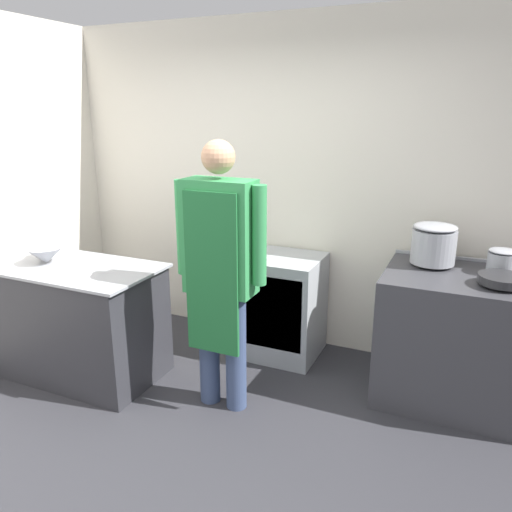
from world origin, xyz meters
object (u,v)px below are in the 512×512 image
object	(u,v)px
mixing_bowl	(45,255)
saute_pan	(502,279)
stove	(458,338)
fridge_unit	(283,306)
stock_pot	(434,243)
person_cook	(220,263)
sauce_pot	(502,260)

from	to	relation	value
mixing_bowl	saute_pan	bearing A→B (deg)	12.32
stove	fridge_unit	xyz separation A→B (m)	(-1.35, 0.14, -0.04)
mixing_bowl	stock_pot	world-z (taller)	stock_pot
person_cook	stock_pot	size ratio (longest dim) A/B	5.98
mixing_bowl	saute_pan	size ratio (longest dim) A/B	0.94
saute_pan	mixing_bowl	bearing A→B (deg)	-167.68
fridge_unit	saute_pan	size ratio (longest dim) A/B	2.93
fridge_unit	sauce_pot	size ratio (longest dim) A/B	4.53
sauce_pot	stove	bearing A→B (deg)	-146.05
saute_pan	stock_pot	bearing A→B (deg)	147.85
stove	sauce_pot	bearing A→B (deg)	33.95
fridge_unit	person_cook	distance (m)	1.07
stock_pot	saute_pan	bearing A→B (deg)	-32.15
mixing_bowl	stock_pot	size ratio (longest dim) A/B	0.90
stock_pot	mixing_bowl	bearing A→B (deg)	-160.26
stove	fridge_unit	world-z (taller)	stove
stove	stock_pot	world-z (taller)	stock_pot
stove	fridge_unit	distance (m)	1.36
stove	stock_pot	xyz separation A→B (m)	(-0.23, 0.14, 0.62)
stock_pot	sauce_pot	world-z (taller)	stock_pot
mixing_bowl	sauce_pot	world-z (taller)	sauce_pot
sauce_pot	fridge_unit	bearing A→B (deg)	179.97
stove	person_cook	xyz separation A→B (m)	(-1.46, -0.74, 0.57)
stock_pot	saute_pan	distance (m)	0.53
person_cook	saute_pan	bearing A→B (deg)	19.80
mixing_bowl	saute_pan	xyz separation A→B (m)	(3.10, 0.68, 0.03)
mixing_bowl	sauce_pot	size ratio (longest dim) A/B	1.45
person_cook	stock_pot	world-z (taller)	person_cook
stove	mixing_bowl	bearing A→B (deg)	-164.27
fridge_unit	person_cook	bearing A→B (deg)	-96.85
stock_pot	fridge_unit	bearing A→B (deg)	179.96
stove	saute_pan	bearing A→B (deg)	-33.52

